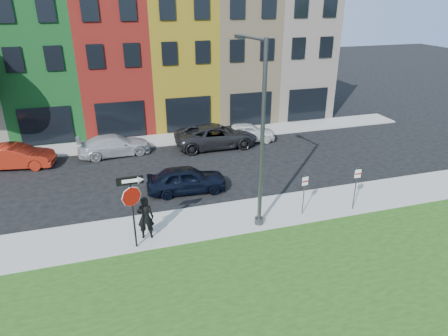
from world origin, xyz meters
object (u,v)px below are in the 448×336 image
object	(u,v)px
man	(145,218)
street_lamp	(260,137)
stop_sign	(132,198)
sedan_near	(186,179)

from	to	relation	value
man	street_lamp	world-z (taller)	street_lamp
stop_sign	man	bearing A→B (deg)	48.25
man	sedan_near	xyz separation A→B (m)	(2.63, 4.03, -0.38)
stop_sign	sedan_near	distance (m)	5.84
stop_sign	sedan_near	xyz separation A→B (m)	(3.14, 4.62, -1.71)
man	street_lamp	distance (m)	5.96
stop_sign	man	size ratio (longest dim) A/B	1.65
man	stop_sign	bearing A→B (deg)	60.19
man	sedan_near	distance (m)	4.83
man	sedan_near	bearing A→B (deg)	-112.16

